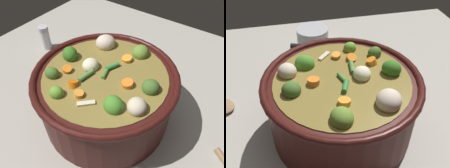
{
  "view_description": "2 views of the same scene",
  "coord_description": "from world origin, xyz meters",
  "views": [
    {
      "loc": [
        -0.21,
        0.27,
        0.46
      ],
      "look_at": [
        -0.01,
        -0.01,
        0.12
      ],
      "focal_mm": 34.67,
      "sensor_mm": 36.0,
      "label": 1
    },
    {
      "loc": [
        -0.1,
        -0.4,
        0.47
      ],
      "look_at": [
        -0.0,
        0.02,
        0.11
      ],
      "focal_mm": 42.4,
      "sensor_mm": 36.0,
      "label": 2
    }
  ],
  "objects": [
    {
      "name": "ground_plane",
      "position": [
        0.0,
        0.0,
        0.0
      ],
      "size": [
        1.1,
        1.1,
        0.0
      ],
      "primitive_type": "plane",
      "color": "#9E998E"
    },
    {
      "name": "cooking_pot",
      "position": [
        0.0,
        -0.0,
        0.08
      ],
      "size": [
        0.33,
        0.33,
        0.17
      ],
      "color": "#38110F",
      "rests_on": "ground_plane"
    },
    {
      "name": "salt_shaker",
      "position": [
        0.35,
        -0.11,
        0.04
      ],
      "size": [
        0.03,
        0.03,
        0.08
      ],
      "color": "silver",
      "rests_on": "ground_plane"
    }
  ]
}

